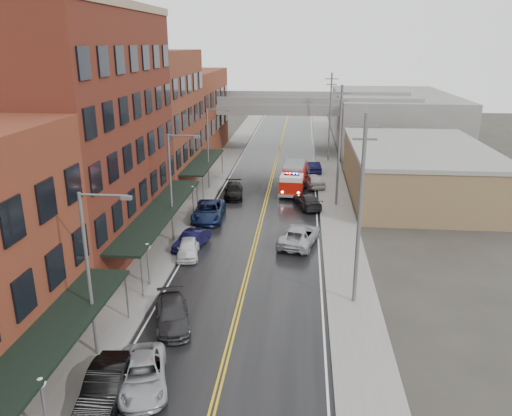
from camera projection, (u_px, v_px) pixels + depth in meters
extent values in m
cube|color=black|center=(261.00, 220.00, 46.56)|extent=(11.00, 160.00, 0.02)
cube|color=slate|center=(185.00, 217.00, 47.20)|extent=(3.00, 160.00, 0.15)
cube|color=slate|center=(340.00, 222.00, 45.87)|extent=(3.00, 160.00, 0.15)
cube|color=gray|center=(202.00, 217.00, 47.05)|extent=(0.30, 160.00, 0.15)
cube|color=gray|center=(322.00, 221.00, 46.02)|extent=(0.30, 160.00, 0.15)
cube|color=#5C2718|center=(82.00, 135.00, 38.32)|extent=(9.00, 20.00, 18.00)
cube|color=brown|center=(150.00, 121.00, 55.33)|extent=(9.00, 15.00, 15.00)
cube|color=maroon|center=(187.00, 113.00, 72.34)|extent=(9.00, 20.00, 12.00)
cube|color=olive|center=(417.00, 172.00, 53.77)|extent=(14.00, 22.00, 5.00)
cube|color=slate|center=(392.00, 118.00, 81.46)|extent=(18.00, 30.00, 8.00)
cube|color=black|center=(39.00, 350.00, 21.73)|extent=(2.60, 16.00, 0.18)
cylinder|color=slate|center=(127.00, 298.00, 29.28)|extent=(0.10, 0.10, 3.00)
cube|color=black|center=(160.00, 211.00, 39.68)|extent=(2.60, 18.00, 0.18)
cylinder|color=slate|center=(142.00, 276.00, 31.92)|extent=(0.10, 0.10, 3.00)
cylinder|color=slate|center=(197.00, 198.00, 48.17)|extent=(0.10, 0.10, 3.00)
cube|color=black|center=(203.00, 162.00, 56.22)|extent=(2.60, 13.00, 0.18)
cylinder|color=slate|center=(203.00, 190.00, 50.82)|extent=(0.10, 0.10, 3.00)
cylinder|color=slate|center=(222.00, 163.00, 62.35)|extent=(0.10, 0.10, 3.00)
cylinder|color=#59595B|center=(45.00, 414.00, 20.24)|extent=(0.14, 0.14, 2.80)
sphere|color=silver|center=(40.00, 383.00, 19.77)|extent=(0.44, 0.44, 0.44)
cylinder|color=#59595B|center=(149.00, 267.00, 33.47)|extent=(0.14, 0.14, 2.80)
sphere|color=silver|center=(147.00, 247.00, 33.00)|extent=(0.44, 0.44, 0.44)
cylinder|color=#59595B|center=(193.00, 204.00, 46.70)|extent=(0.14, 0.14, 2.80)
sphere|color=silver|center=(193.00, 188.00, 46.23)|extent=(0.44, 0.44, 0.44)
cylinder|color=#59595B|center=(89.00, 278.00, 24.97)|extent=(0.18, 0.18, 9.00)
cylinder|color=#59595B|center=(104.00, 195.00, 23.48)|extent=(2.40, 0.12, 0.12)
cube|color=#59595B|center=(126.00, 198.00, 23.41)|extent=(0.50, 0.22, 0.18)
cylinder|color=#59595B|center=(171.00, 190.00, 40.09)|extent=(0.18, 0.18, 9.00)
cylinder|color=#59595B|center=(183.00, 136.00, 38.60)|extent=(2.40, 0.12, 0.12)
cube|color=#59595B|center=(197.00, 137.00, 38.53)|extent=(0.50, 0.22, 0.18)
cylinder|color=#59595B|center=(208.00, 150.00, 55.21)|extent=(0.18, 0.18, 9.00)
cylinder|color=#59595B|center=(218.00, 110.00, 53.72)|extent=(2.40, 0.12, 0.12)
cube|color=#59595B|center=(228.00, 111.00, 53.65)|extent=(0.50, 0.22, 0.18)
cylinder|color=#59595B|center=(360.00, 214.00, 29.84)|extent=(0.24, 0.24, 12.00)
cube|color=#59595B|center=(366.00, 127.00, 28.21)|extent=(1.80, 0.12, 0.12)
cube|color=#59595B|center=(365.00, 139.00, 28.43)|extent=(1.40, 0.12, 0.12)
cylinder|color=#59595B|center=(339.00, 148.00, 48.74)|extent=(0.24, 0.24, 12.00)
cube|color=#59595B|center=(342.00, 93.00, 47.11)|extent=(1.80, 0.12, 0.12)
cube|color=#59595B|center=(342.00, 101.00, 47.33)|extent=(1.40, 0.12, 0.12)
cylinder|color=#59595B|center=(330.00, 118.00, 67.64)|extent=(0.24, 0.24, 12.00)
cube|color=#59595B|center=(332.00, 79.00, 66.00)|extent=(1.80, 0.12, 0.12)
cube|color=#59595B|center=(332.00, 84.00, 66.22)|extent=(1.40, 0.12, 0.12)
cube|color=slate|center=(280.00, 106.00, 74.67)|extent=(40.00, 10.00, 1.50)
cube|color=slate|center=(208.00, 130.00, 76.85)|extent=(1.60, 8.00, 6.00)
cube|color=slate|center=(352.00, 132.00, 74.85)|extent=(1.60, 8.00, 6.00)
cube|color=#B11108|center=(294.00, 175.00, 56.51)|extent=(2.77, 5.53, 2.06)
cube|color=#B11108|center=(291.00, 186.00, 53.02)|extent=(2.60, 2.69, 1.47)
cube|color=silver|center=(292.00, 177.00, 52.71)|extent=(2.46, 2.49, 0.49)
cube|color=black|center=(292.00, 183.00, 53.11)|extent=(2.56, 1.71, 0.78)
cube|color=slate|center=(295.00, 165.00, 56.14)|extent=(2.50, 5.12, 0.29)
cube|color=black|center=(292.00, 174.00, 52.61)|extent=(1.58, 0.37, 0.14)
sphere|color=#FF0C0C|center=(287.00, 174.00, 52.67)|extent=(0.20, 0.20, 0.20)
sphere|color=#1933FF|center=(297.00, 174.00, 52.51)|extent=(0.20, 0.20, 0.20)
cylinder|color=black|center=(281.00, 193.00, 53.32)|extent=(1.00, 0.40, 0.98)
cylinder|color=black|center=(301.00, 194.00, 53.00)|extent=(1.00, 0.40, 0.98)
cylinder|color=black|center=(284.00, 184.00, 56.54)|extent=(1.00, 0.40, 0.98)
cylinder|color=black|center=(303.00, 185.00, 56.22)|extent=(1.00, 0.40, 0.98)
cylinder|color=black|center=(287.00, 179.00, 58.84)|extent=(1.00, 0.40, 0.98)
cylinder|color=black|center=(305.00, 179.00, 58.52)|extent=(1.00, 0.40, 0.98)
imported|color=black|center=(106.00, 386.00, 22.86)|extent=(2.05, 4.82, 1.55)
imported|color=#9EA1A5|center=(143.00, 374.00, 23.81)|extent=(3.49, 5.24, 1.34)
imported|color=#29292C|center=(172.00, 315.00, 29.00)|extent=(3.23, 5.09, 1.37)
imported|color=white|center=(188.00, 248.00, 38.48)|extent=(2.16, 4.16, 1.35)
imported|color=black|center=(192.00, 240.00, 39.99)|extent=(2.53, 4.42, 1.38)
imported|color=#111E41|center=(209.00, 211.00, 46.48)|extent=(2.97, 5.98, 1.63)
imported|color=black|center=(233.00, 191.00, 53.31)|extent=(2.55, 5.09, 1.42)
imported|color=#A5A8AD|center=(299.00, 235.00, 40.74)|extent=(3.82, 6.09, 1.57)
imported|color=black|center=(307.00, 201.00, 49.92)|extent=(3.26, 5.20, 1.41)
imported|color=#BDBDBD|center=(312.00, 180.00, 57.02)|extent=(3.21, 4.99, 1.58)
imported|color=black|center=(313.00, 167.00, 63.49)|extent=(2.21, 4.60, 1.45)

